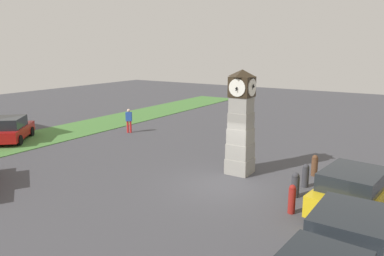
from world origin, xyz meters
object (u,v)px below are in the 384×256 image
object	(u,v)px
bollard_near_tower	(292,199)
car_silver_hatch	(9,129)
bollard_end_row	(315,165)
bollard_far_row	(306,175)
clock_tower	(241,125)
pedestrian_near_bench	(129,119)
car_by_building	(354,190)
bollard_mid_row	(295,185)
car_near_tower	(351,235)

from	to	relation	value
bollard_near_tower	car_silver_hatch	world-z (taller)	car_silver_hatch
bollard_end_row	bollard_far_row	bearing A→B (deg)	-177.81
bollard_far_row	bollard_end_row	world-z (taller)	bollard_far_row
clock_tower	pedestrian_near_bench	size ratio (longest dim) A/B	2.92
car_silver_hatch	car_by_building	bearing A→B (deg)	-88.05
bollard_far_row	car_by_building	bearing A→B (deg)	-125.92
bollard_mid_row	pedestrian_near_bench	size ratio (longest dim) A/B	0.61
car_by_building	car_silver_hatch	xyz separation A→B (m)	(-0.68, 19.84, -0.03)
bollard_far_row	car_silver_hatch	distance (m)	17.85
clock_tower	car_near_tower	world-z (taller)	clock_tower
bollard_mid_row	bollard_near_tower	bearing A→B (deg)	-166.58
car_near_tower	car_silver_hatch	bearing A→B (deg)	82.39
car_by_building	bollard_near_tower	bearing A→B (deg)	125.34
car_by_building	pedestrian_near_bench	xyz separation A→B (m)	(5.24, 15.32, 0.12)
bollard_far_row	bollard_end_row	bearing A→B (deg)	2.19
bollard_near_tower	bollard_end_row	xyz separation A→B (m)	(4.45, 0.40, -0.04)
car_by_building	car_silver_hatch	world-z (taller)	car_by_building
car_near_tower	bollard_mid_row	bearing A→B (deg)	36.29
car_silver_hatch	clock_tower	bearing A→B (deg)	-80.85
car_silver_hatch	bollard_mid_row	bearing A→B (deg)	-86.97
clock_tower	bollard_far_row	distance (m)	3.58
pedestrian_near_bench	car_near_tower	bearing A→B (deg)	-118.60
bollard_mid_row	bollard_far_row	distance (m)	1.29
car_silver_hatch	pedestrian_near_bench	world-z (taller)	pedestrian_near_bench
bollard_end_row	pedestrian_near_bench	size ratio (longest dim) A/B	0.60
bollard_mid_row	car_by_building	bearing A→B (deg)	-96.82
car_near_tower	car_by_building	bearing A→B (deg)	8.77
bollard_far_row	car_near_tower	xyz separation A→B (m)	(-4.95, -2.66, 0.27)
car_near_tower	pedestrian_near_bench	xyz separation A→B (m)	(8.64, 15.85, 0.16)
bollard_end_row	car_by_building	distance (m)	3.87
bollard_mid_row	car_silver_hatch	world-z (taller)	car_silver_hatch
bollard_near_tower	bollard_mid_row	size ratio (longest dim) A/B	1.06
bollard_near_tower	car_near_tower	xyz separation A→B (m)	(-2.13, -2.32, 0.24)
bollard_near_tower	bollard_far_row	world-z (taller)	bollard_near_tower
clock_tower	car_near_tower	xyz separation A→B (m)	(-5.08, -5.76, -1.53)
bollard_near_tower	bollard_end_row	size ratio (longest dim) A/B	1.08
bollard_end_row	pedestrian_near_bench	world-z (taller)	pedestrian_near_bench
car_near_tower	pedestrian_near_bench	bearing A→B (deg)	61.40
clock_tower	bollard_near_tower	distance (m)	4.86
bollard_near_tower	car_by_building	world-z (taller)	car_by_building
pedestrian_near_bench	car_by_building	bearing A→B (deg)	-108.88
car_by_building	pedestrian_near_bench	world-z (taller)	pedestrian_near_bench
bollard_near_tower	bollard_far_row	xyz separation A→B (m)	(2.82, 0.34, -0.03)
car_near_tower	bollard_near_tower	bearing A→B (deg)	47.51
bollard_near_tower	bollard_mid_row	distance (m)	1.58
bollard_mid_row	pedestrian_near_bench	distance (m)	14.08
bollard_far_row	bollard_end_row	xyz separation A→B (m)	(1.62, 0.06, -0.01)
bollard_mid_row	bollard_end_row	size ratio (longest dim) A/B	1.02
bollard_near_tower	car_near_tower	distance (m)	3.16
bollard_near_tower	pedestrian_near_bench	xyz separation A→B (m)	(6.52, 13.53, 0.40)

